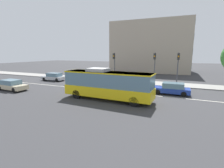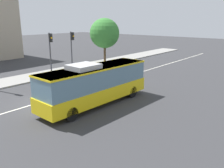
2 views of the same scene
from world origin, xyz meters
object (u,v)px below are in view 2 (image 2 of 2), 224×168
object	(u,v)px
sedan_blue	(99,73)
traffic_light_far_corner	(51,47)
transit_bus	(95,83)
traffic_light_near_corner	(72,45)
street_tree_kerbside_left	(105,33)

from	to	relation	value
sedan_blue	traffic_light_far_corner	size ratio (longest dim) A/B	0.87
transit_bus	traffic_light_near_corner	distance (m)	12.57
transit_bus	street_tree_kerbside_left	distance (m)	18.98
transit_bus	sedan_blue	size ratio (longest dim) A/B	2.22
sedan_blue	transit_bus	bearing A→B (deg)	39.76
transit_bus	street_tree_kerbside_left	bearing A→B (deg)	41.13
transit_bus	traffic_light_far_corner	distance (m)	10.92
traffic_light_far_corner	street_tree_kerbside_left	bearing A→B (deg)	100.01
transit_bus	sedan_blue	distance (m)	8.45
transit_bus	traffic_light_far_corner	xyz separation A→B (m)	(3.34, 10.25, 1.75)
traffic_light_near_corner	street_tree_kerbside_left	size ratio (longest dim) A/B	0.75
transit_bus	street_tree_kerbside_left	xyz separation A→B (m)	(14.53, 11.88, 2.80)
sedan_blue	traffic_light_near_corner	xyz separation A→B (m)	(0.39, 4.99, 2.84)
transit_bus	sedan_blue	world-z (taller)	transit_bus
traffic_light_far_corner	street_tree_kerbside_left	distance (m)	11.35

